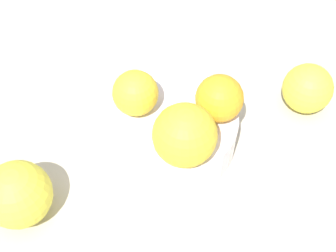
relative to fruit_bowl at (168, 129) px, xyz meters
The scene contains 7 objects.
ground_plane 3.85cm from the fruit_bowl, ahead, with size 110.00×110.00×2.00cm, color #BCB29E.
fruit_bowl is the anchor object (origin of this frame).
orange_in_bowl_0 9.28cm from the fruit_bowl, 123.90° to the right, with size 6.45×6.45×6.45cm, color #F9A823.
orange_in_bowl_1 7.70cm from the fruit_bowl, 36.83° to the left, with size 6.25×6.25×6.25cm, color yellow.
orange_in_bowl_2 9.79cm from the fruit_bowl, 161.48° to the left, with size 8.11×8.11×8.11cm, color yellow.
orange_loose_0 22.01cm from the fruit_bowl, 84.90° to the left, with size 8.69×8.69×8.69cm, color yellow.
orange_loose_1 21.98cm from the fruit_bowl, 107.97° to the right, with size 7.52×7.52×7.52cm, color yellow.
Camera 1 is at (-33.31, 24.52, 57.25)cm, focal length 51.59 mm.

